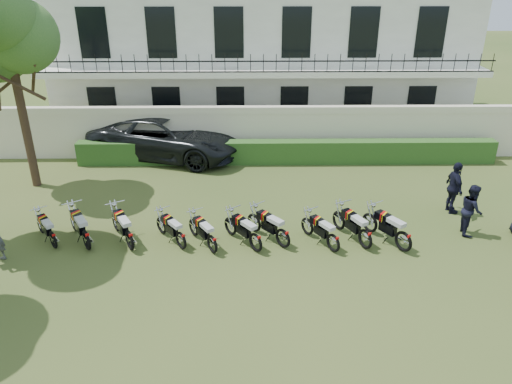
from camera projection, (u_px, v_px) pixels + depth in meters
ground at (270, 251)px, 15.24m from camera, size 100.00×100.00×0.00m
perimeter_wall at (263, 131)px, 21.98m from camera, size 30.00×0.35×2.30m
hedge at (287, 152)px, 21.55m from camera, size 18.00×0.60×1.00m
building at (261, 50)px, 26.28m from camera, size 20.40×9.60×7.40m
tree_west_near at (6, 29)px, 17.13m from camera, size 3.40×3.20×7.90m
motorcycle_0 at (53, 236)px, 15.18m from camera, size 1.14×1.44×0.96m
motorcycle_1 at (86, 236)px, 15.06m from camera, size 1.18×1.77×1.11m
motorcycle_2 at (129, 236)px, 15.06m from camera, size 1.11×1.79×1.10m
motorcycle_3 at (181, 236)px, 15.14m from camera, size 1.17×1.46×0.97m
motorcycle_4 at (212, 240)px, 14.93m from camera, size 1.05×1.58×0.99m
motorcycle_5 at (256, 238)px, 14.99m from camera, size 1.23×1.56×1.04m
motorcycle_6 at (283, 234)px, 15.20m from camera, size 1.34×1.54×1.06m
motorcycle_7 at (334, 239)px, 14.99m from camera, size 1.06×1.58×0.99m
motorcycle_8 at (366, 235)px, 15.14m from camera, size 1.01×1.81×1.08m
motorcycle_9 at (404, 237)px, 14.98m from camera, size 1.19×1.79×1.12m
suv at (167, 137)px, 22.09m from camera, size 7.29×4.77×1.87m
officer_4 at (471, 209)px, 15.89m from camera, size 0.77×0.92×1.69m
officer_5 at (454, 188)px, 17.17m from camera, size 0.51×1.12×1.87m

